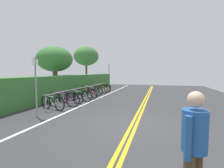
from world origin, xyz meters
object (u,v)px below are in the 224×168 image
object	(u,v)px
sign_post_near	(36,82)
tree_mid	(55,60)
bicycle_0	(53,103)
bicycle_4	(85,94)
bicycle_9	(102,88)
sign_post_far	(109,75)
bicycle_7	(97,89)
bike_rack	(86,89)
bicycle_1	(63,99)
bicycle_2	(71,98)
bicycle_5	(89,93)
bicycle_3	(79,96)
bicycle_6	(92,91)
pedestrian	(194,143)
bicycle_8	(99,88)
tree_far_right	(86,56)

from	to	relation	value
sign_post_near	tree_mid	world-z (taller)	tree_mid
bicycle_0	bicycle_4	distance (m)	3.17
bicycle_9	sign_post_far	world-z (taller)	sign_post_far
bicycle_7	bike_rack	bearing A→B (deg)	179.73
bicycle_1	sign_post_near	world-z (taller)	sign_post_near
bicycle_2	bicycle_5	distance (m)	2.36
bicycle_3	bicycle_9	distance (m)	4.80
bike_rack	bicycle_5	distance (m)	0.46
bicycle_2	bicycle_9	distance (m)	5.57
bicycle_5	sign_post_far	world-z (taller)	sign_post_far
bicycle_5	bicycle_7	world-z (taller)	bicycle_7
bicycle_4	bicycle_6	size ratio (longest dim) A/B	0.96
bike_rack	bicycle_0	distance (m)	3.59
bike_rack	bicycle_1	size ratio (longest dim) A/B	4.57
bicycle_4	pedestrian	xyz separation A→B (m)	(-7.48, -5.14, 0.54)
bicycle_0	tree_mid	world-z (taller)	tree_mid
bicycle_8	tree_mid	bearing A→B (deg)	126.52
bicycle_6	pedestrian	distance (m)	10.54
pedestrian	bicycle_4	bearing A→B (deg)	34.47
bicycle_3	bicycle_1	bearing A→B (deg)	177.08
bicycle_2	bicycle_7	world-z (taller)	bicycle_7
sign_post_far	tree_far_right	distance (m)	5.88
bicycle_5	pedestrian	xyz separation A→B (m)	(-8.27, -5.20, 0.57)
bicycle_1	bicycle_6	distance (m)	4.00
bicycle_1	sign_post_far	size ratio (longest dim) A/B	0.71
bicycle_2	sign_post_near	xyz separation A→B (m)	(-2.92, -0.22, 1.09)
bicycle_0	bicycle_9	xyz separation A→B (m)	(7.15, 0.02, -0.02)
bicycle_4	pedestrian	world-z (taller)	pedestrian
bicycle_4	bicycle_6	world-z (taller)	bicycle_6
bicycle_0	sign_post_near	size ratio (longest dim) A/B	0.68
bicycle_1	bicycle_6	bearing A→B (deg)	1.55
bicycle_0	bicycle_2	size ratio (longest dim) A/B	0.96
bicycle_7	tree_far_right	size ratio (longest dim) A/B	0.35
sign_post_near	tree_far_right	xyz separation A→B (m)	(13.31, 4.06, 2.27)
bicycle_1	bicycle_5	xyz separation A→B (m)	(3.19, -0.02, -0.05)
bike_rack	bicycle_4	distance (m)	0.50
sign_post_near	tree_mid	bearing A→B (deg)	28.98
bicycle_1	tree_mid	size ratio (longest dim) A/B	0.49
bike_rack	bicycle_4	xyz separation A→B (m)	(-0.41, -0.11, -0.25)
pedestrian	bicycle_1	bearing A→B (deg)	45.80
bicycle_9	sign_post_near	bearing A→B (deg)	-178.15
bicycle_4	bicycle_7	xyz separation A→B (m)	(2.41, 0.10, 0.03)
bicycle_6	bicycle_7	world-z (taller)	bicycle_7
bicycle_7	sign_post_near	world-z (taller)	sign_post_near
bicycle_9	bicycle_0	bearing A→B (deg)	-179.84
bicycle_6	pedestrian	xyz separation A→B (m)	(-9.08, -5.33, 0.53)
bicycle_8	pedestrian	bearing A→B (deg)	-153.65
bicycle_7	sign_post_near	xyz separation A→B (m)	(-6.91, -0.19, 1.04)
pedestrian	tree_far_right	bearing A→B (deg)	29.21
bicycle_2	sign_post_near	bearing A→B (deg)	-175.78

